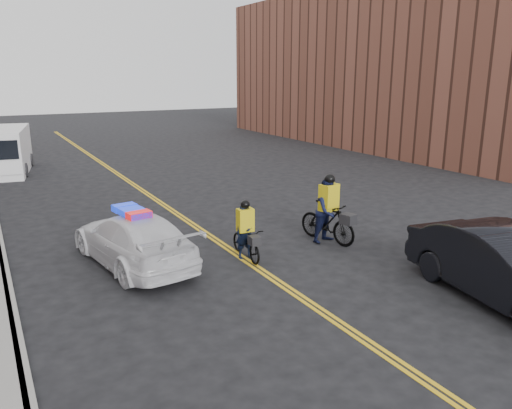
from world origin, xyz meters
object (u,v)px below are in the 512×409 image
(cargo_van, at_px, (6,152))
(cyclist_near, at_px, (245,238))
(dark_sedan, at_px, (507,267))
(police_cruiser, at_px, (133,239))
(cyclist_far, at_px, (328,215))

(cargo_van, bearing_deg, cyclist_near, -63.63)
(dark_sedan, relative_size, cargo_van, 0.88)
(police_cruiser, relative_size, cyclist_near, 2.92)
(dark_sedan, height_order, cyclist_near, cyclist_near)
(police_cruiser, distance_m, cargo_van, 16.34)
(cargo_van, xyz_separation_m, cyclist_near, (5.11, -17.29, -0.55))
(police_cruiser, distance_m, cyclist_near, 3.11)
(police_cruiser, xyz_separation_m, cargo_van, (-2.21, 16.18, 0.42))
(dark_sedan, distance_m, cargo_van, 24.43)
(dark_sedan, height_order, cargo_van, cargo_van)
(cyclist_near, bearing_deg, cargo_van, 109.98)
(cargo_van, distance_m, cyclist_near, 18.04)
(police_cruiser, height_order, dark_sedan, dark_sedan)
(dark_sedan, xyz_separation_m, cargo_van, (-8.99, 22.71, 0.29))
(cargo_van, bearing_deg, cyclist_far, -55.13)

